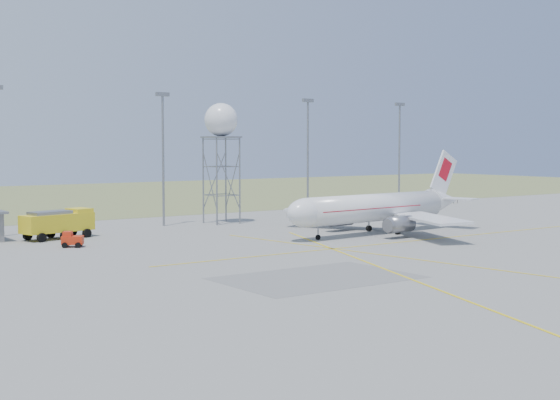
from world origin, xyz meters
TOP-DOWN VIEW (x-y plane):
  - grass_strip at (0.00, 140.00)m, footprint 400.00×120.00m
  - mast_b at (-10.00, 66.00)m, footprint 2.20×0.50m
  - mast_c at (18.00, 66.00)m, footprint 2.20×0.50m
  - mast_d at (40.00, 66.00)m, footprint 2.20×0.50m
  - taxi_sign_near at (55.60, 72.00)m, footprint 1.60×0.17m
  - taxi_sign_far at (62.60, 72.00)m, footprint 1.60×0.17m
  - airliner_main at (9.57, 39.09)m, footprint 34.45×33.39m
  - radar_tower at (-0.60, 64.32)m, footprint 5.28×5.28m
  - fire_truck at (-28.90, 59.21)m, footprint 10.17×5.65m
  - baggage_tug at (-30.69, 49.78)m, footprint 2.98×2.89m

SIDE VIEW (x-z plane):
  - grass_strip at x=0.00m, z-range 0.00..0.03m
  - baggage_tug at x=-30.69m, z-range -0.23..1.70m
  - taxi_sign_near at x=55.60m, z-range 0.29..1.49m
  - taxi_sign_far at x=62.60m, z-range 0.29..1.49m
  - fire_truck at x=-28.90m, z-range -0.08..3.80m
  - airliner_main at x=9.57m, z-range -2.27..9.45m
  - radar_tower at x=-0.60m, z-range 1.17..20.26m
  - mast_b at x=-10.00m, z-range 1.82..22.32m
  - mast_c at x=18.00m, z-range 1.82..22.32m
  - mast_d at x=40.00m, z-range 1.82..22.32m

